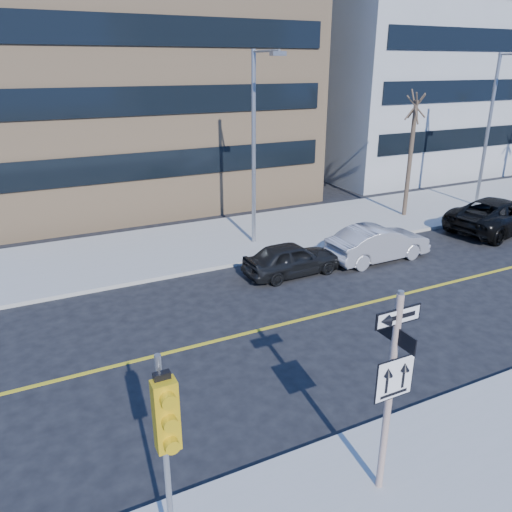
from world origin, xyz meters
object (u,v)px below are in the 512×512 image
parked_car_b (378,243)px  streetlight_b (493,121)px  traffic_signal (167,433)px  street_tree_west (416,109)px  parked_car_c (499,215)px  streetlight_a (256,138)px  parked_car_a (292,259)px  sign_pole (391,384)px

parked_car_b → streetlight_b: (10.23, 3.67, 4.03)m
traffic_signal → street_tree_west: 22.14m
parked_car_c → streetlight_a: size_ratio=0.73×
parked_car_a → streetlight_a: streetlight_a is taller
sign_pole → streetlight_b: size_ratio=0.51×
street_tree_west → sign_pole: bearing=-133.3°
parked_car_a → sign_pole: bearing=157.6°
sign_pole → parked_car_a: size_ratio=1.07×
parked_car_a → parked_car_b: 3.98m
traffic_signal → parked_car_a: bearing=52.0°
streetlight_b → street_tree_west: (-5.00, 0.54, 0.77)m
streetlight_b → sign_pole: bearing=-143.6°
traffic_signal → parked_car_b: (11.77, 9.75, -2.30)m
streetlight_b → parked_car_b: bearing=-160.3°
sign_pole → parked_car_a: sign_pole is taller
streetlight_a → street_tree_west: size_ratio=1.26×
parked_car_c → streetlight_b: (2.51, 3.23, 3.94)m
streetlight_b → parked_car_a: bearing=-166.4°
streetlight_a → traffic_signal: bearing=-120.8°
sign_pole → traffic_signal: sign_pole is taller
traffic_signal → parked_car_a: size_ratio=1.05×
traffic_signal → street_tree_west: (17.00, 13.96, 2.50)m
sign_pole → traffic_signal: size_ratio=1.02×
traffic_signal → streetlight_a: size_ratio=0.50×
traffic_signal → streetlight_b: 25.83m
street_tree_west → parked_car_b: bearing=-141.1°
parked_car_c → streetlight_a: 12.57m
sign_pole → parked_car_a: 10.69m
streetlight_b → street_tree_west: bearing=173.8°
sign_pole → streetlight_a: bearing=73.2°
traffic_signal → sign_pole: bearing=2.1°
streetlight_a → streetlight_b: (14.00, 0.00, 0.00)m
sign_pole → parked_car_c: 18.53m
traffic_signal → streetlight_b: (22.00, 13.42, 1.73)m
traffic_signal → streetlight_a: bearing=59.2°
traffic_signal → parked_car_c: bearing=27.6°
streetlight_b → parked_car_c: bearing=-127.9°
traffic_signal → streetlight_a: 15.72m
parked_car_a → street_tree_west: 11.15m
parked_car_b → traffic_signal: bearing=128.8°
parked_car_b → parked_car_c: parked_car_c is taller
parked_car_a → parked_car_b: size_ratio=0.86×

